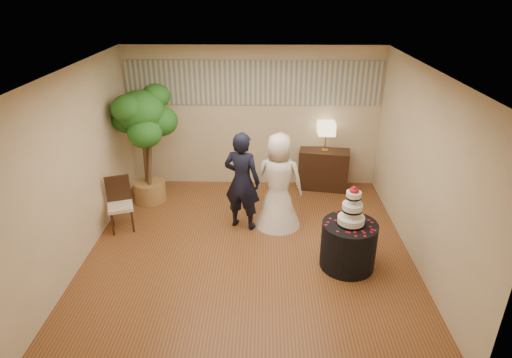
{
  "coord_description": "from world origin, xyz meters",
  "views": [
    {
      "loc": [
        0.23,
        -5.66,
        3.87
      ],
      "look_at": [
        0.1,
        0.4,
        1.05
      ],
      "focal_mm": 30.0,
      "sensor_mm": 36.0,
      "label": 1
    }
  ],
  "objects_px": {
    "bride": "(279,181)",
    "wedding_cake": "(353,206)",
    "groom": "(242,181)",
    "table_lamp": "(326,137)",
    "side_chair": "(120,205)",
    "console": "(323,169)",
    "cake_table": "(348,245)",
    "ficus_tree": "(145,145)"
  },
  "relations": [
    {
      "from": "cake_table",
      "to": "wedding_cake",
      "type": "xyz_separation_m",
      "value": [
        0.0,
        0.0,
        0.66
      ]
    },
    {
      "from": "cake_table",
      "to": "console",
      "type": "height_order",
      "value": "console"
    },
    {
      "from": "console",
      "to": "table_lamp",
      "type": "distance_m",
      "value": 0.7
    },
    {
      "from": "bride",
      "to": "groom",
      "type": "bearing_deg",
      "value": 15.28
    },
    {
      "from": "bride",
      "to": "wedding_cake",
      "type": "relative_size",
      "value": 2.76
    },
    {
      "from": "wedding_cake",
      "to": "side_chair",
      "type": "distance_m",
      "value": 3.82
    },
    {
      "from": "wedding_cake",
      "to": "bride",
      "type": "bearing_deg",
      "value": 130.15
    },
    {
      "from": "side_chair",
      "to": "cake_table",
      "type": "bearing_deg",
      "value": -34.55
    },
    {
      "from": "console",
      "to": "table_lamp",
      "type": "height_order",
      "value": "table_lamp"
    },
    {
      "from": "table_lamp",
      "to": "ficus_tree",
      "type": "distance_m",
      "value": 3.45
    },
    {
      "from": "wedding_cake",
      "to": "ficus_tree",
      "type": "xyz_separation_m",
      "value": [
        -3.44,
        2.03,
        0.11
      ]
    },
    {
      "from": "bride",
      "to": "cake_table",
      "type": "bearing_deg",
      "value": 137.46
    },
    {
      "from": "cake_table",
      "to": "groom",
      "type": "bearing_deg",
      "value": 145.58
    },
    {
      "from": "cake_table",
      "to": "ficus_tree",
      "type": "distance_m",
      "value": 4.07
    },
    {
      "from": "cake_table",
      "to": "side_chair",
      "type": "xyz_separation_m",
      "value": [
        -3.65,
        0.97,
        0.1
      ]
    },
    {
      "from": "wedding_cake",
      "to": "side_chair",
      "type": "bearing_deg",
      "value": 165.19
    },
    {
      "from": "groom",
      "to": "wedding_cake",
      "type": "bearing_deg",
      "value": 164.41
    },
    {
      "from": "cake_table",
      "to": "console",
      "type": "distance_m",
      "value": 2.64
    },
    {
      "from": "bride",
      "to": "table_lamp",
      "type": "xyz_separation_m",
      "value": [
        0.95,
        1.46,
        0.28
      ]
    },
    {
      "from": "groom",
      "to": "side_chair",
      "type": "height_order",
      "value": "groom"
    },
    {
      "from": "groom",
      "to": "table_lamp",
      "type": "bearing_deg",
      "value": -116.56
    },
    {
      "from": "table_lamp",
      "to": "side_chair",
      "type": "distance_m",
      "value": 4.03
    },
    {
      "from": "bride",
      "to": "wedding_cake",
      "type": "bearing_deg",
      "value": 137.46
    },
    {
      "from": "groom",
      "to": "cake_table",
      "type": "bearing_deg",
      "value": 164.41
    },
    {
      "from": "table_lamp",
      "to": "ficus_tree",
      "type": "xyz_separation_m",
      "value": [
        -3.39,
        -0.61,
        0.02
      ]
    },
    {
      "from": "groom",
      "to": "bride",
      "type": "bearing_deg",
      "value": -153.21
    },
    {
      "from": "bride",
      "to": "cake_table",
      "type": "distance_m",
      "value": 1.62
    },
    {
      "from": "ficus_tree",
      "to": "cake_table",
      "type": "bearing_deg",
      "value": -30.6
    },
    {
      "from": "bride",
      "to": "wedding_cake",
      "type": "height_order",
      "value": "bride"
    },
    {
      "from": "console",
      "to": "side_chair",
      "type": "bearing_deg",
      "value": -145.54
    },
    {
      "from": "console",
      "to": "side_chair",
      "type": "xyz_separation_m",
      "value": [
        -3.61,
        -1.68,
        0.05
      ]
    },
    {
      "from": "groom",
      "to": "cake_table",
      "type": "height_order",
      "value": "groom"
    },
    {
      "from": "console",
      "to": "table_lamp",
      "type": "relative_size",
      "value": 1.69
    },
    {
      "from": "table_lamp",
      "to": "side_chair",
      "type": "bearing_deg",
      "value": -155.08
    },
    {
      "from": "ficus_tree",
      "to": "side_chair",
      "type": "distance_m",
      "value": 1.28
    },
    {
      "from": "wedding_cake",
      "to": "ficus_tree",
      "type": "distance_m",
      "value": 4.0
    },
    {
      "from": "bride",
      "to": "table_lamp",
      "type": "bearing_deg",
      "value": -115.96
    },
    {
      "from": "cake_table",
      "to": "table_lamp",
      "type": "bearing_deg",
      "value": 90.98
    },
    {
      "from": "console",
      "to": "cake_table",
      "type": "bearing_deg",
      "value": -79.48
    },
    {
      "from": "console",
      "to": "ficus_tree",
      "type": "bearing_deg",
      "value": -160.34
    },
    {
      "from": "table_lamp",
      "to": "side_chair",
      "type": "height_order",
      "value": "table_lamp"
    },
    {
      "from": "bride",
      "to": "side_chair",
      "type": "xyz_separation_m",
      "value": [
        -2.65,
        -0.22,
        -0.37
      ]
    }
  ]
}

